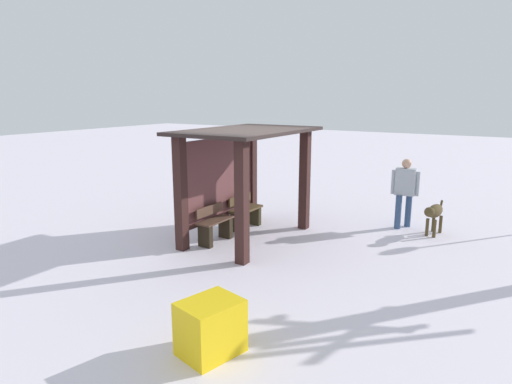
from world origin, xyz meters
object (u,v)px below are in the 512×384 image
(bus_shelter, at_px, (239,162))
(person_walking, at_px, (405,188))
(bench_left_inside, at_px, (215,226))
(grit_bin, at_px, (210,327))
(bench_center_inside, at_px, (245,214))
(dog, at_px, (434,213))

(bus_shelter, relative_size, person_walking, 1.96)
(bench_left_inside, height_order, grit_bin, bench_left_inside)
(bench_center_inside, distance_m, person_walking, 3.72)
(bus_shelter, distance_m, grit_bin, 4.69)
(bus_shelter, relative_size, bench_center_inside, 3.50)
(person_walking, bearing_deg, bus_shelter, 131.64)
(bus_shelter, distance_m, bench_center_inside, 1.44)
(bench_center_inside, relative_size, dog, 0.93)
(bench_center_inside, relative_size, grit_bin, 1.30)
(bench_center_inside, bearing_deg, person_walking, -57.62)
(person_walking, relative_size, grit_bin, 2.31)
(person_walking, bearing_deg, grit_bin, 174.08)
(person_walking, bearing_deg, bench_left_inside, 135.38)
(bus_shelter, xyz_separation_m, bench_center_inside, (0.59, 0.23, -1.29))
(bench_left_inside, xyz_separation_m, dog, (2.91, -3.82, 0.17))
(dog, bearing_deg, bench_center_inside, 114.44)
(bus_shelter, height_order, grit_bin, bus_shelter)
(bus_shelter, height_order, person_walking, bus_shelter)
(person_walking, distance_m, grit_bin, 6.55)
(bus_shelter, height_order, bench_center_inside, bus_shelter)
(bus_shelter, distance_m, person_walking, 3.91)
(bench_left_inside, xyz_separation_m, person_walking, (3.14, -3.10, 0.60))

